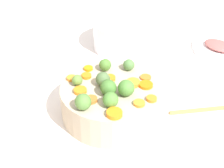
% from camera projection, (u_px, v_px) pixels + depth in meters
% --- Properties ---
extents(tabletop, '(2.40, 2.40, 0.02)m').
position_uv_depth(tabletop, '(107.00, 114.00, 0.96)').
color(tabletop, white).
rests_on(tabletop, ground).
extents(serving_bowl_carrots, '(0.28, 0.28, 0.09)m').
position_uv_depth(serving_bowl_carrots, '(112.00, 101.00, 0.92)').
color(serving_bowl_carrots, '#B5A88F').
rests_on(serving_bowl_carrots, tabletop).
extents(carrot_slice_0, '(0.03, 0.03, 0.01)m').
position_uv_depth(carrot_slice_0, '(139.00, 103.00, 0.83)').
color(carrot_slice_0, orange).
rests_on(carrot_slice_0, serving_bowl_carrots).
extents(carrot_slice_1, '(0.05, 0.05, 0.01)m').
position_uv_depth(carrot_slice_1, '(114.00, 113.00, 0.80)').
color(carrot_slice_1, orange).
rests_on(carrot_slice_1, serving_bowl_carrots).
extents(carrot_slice_2, '(0.03, 0.03, 0.01)m').
position_uv_depth(carrot_slice_2, '(86.00, 76.00, 0.93)').
color(carrot_slice_2, orange).
rests_on(carrot_slice_2, serving_bowl_carrots).
extents(carrot_slice_3, '(0.04, 0.04, 0.01)m').
position_uv_depth(carrot_slice_3, '(151.00, 99.00, 0.85)').
color(carrot_slice_3, orange).
rests_on(carrot_slice_3, serving_bowl_carrots).
extents(carrot_slice_4, '(0.04, 0.04, 0.01)m').
position_uv_depth(carrot_slice_4, '(146.00, 77.00, 0.93)').
color(carrot_slice_4, orange).
rests_on(carrot_slice_4, serving_bowl_carrots).
extents(carrot_slice_5, '(0.03, 0.03, 0.01)m').
position_uv_depth(carrot_slice_5, '(71.00, 78.00, 0.92)').
color(carrot_slice_5, orange).
rests_on(carrot_slice_5, serving_bowl_carrots).
extents(carrot_slice_6, '(0.05, 0.05, 0.01)m').
position_uv_depth(carrot_slice_6, '(133.00, 83.00, 0.90)').
color(carrot_slice_6, orange).
rests_on(carrot_slice_6, serving_bowl_carrots).
extents(carrot_slice_7, '(0.05, 0.05, 0.01)m').
position_uv_depth(carrot_slice_7, '(146.00, 85.00, 0.90)').
color(carrot_slice_7, orange).
rests_on(carrot_slice_7, serving_bowl_carrots).
extents(carrot_slice_8, '(0.04, 0.04, 0.01)m').
position_uv_depth(carrot_slice_8, '(80.00, 91.00, 0.87)').
color(carrot_slice_8, orange).
rests_on(carrot_slice_8, serving_bowl_carrots).
extents(carrot_slice_9, '(0.04, 0.04, 0.01)m').
position_uv_depth(carrot_slice_9, '(91.00, 100.00, 0.84)').
color(carrot_slice_9, orange).
rests_on(carrot_slice_9, serving_bowl_carrots).
extents(carrot_slice_10, '(0.04, 0.04, 0.01)m').
position_uv_depth(carrot_slice_10, '(110.00, 78.00, 0.92)').
color(carrot_slice_10, orange).
rests_on(carrot_slice_10, serving_bowl_carrots).
extents(carrot_slice_11, '(0.03, 0.03, 0.01)m').
position_uv_depth(carrot_slice_11, '(88.00, 68.00, 0.96)').
color(carrot_slice_11, orange).
rests_on(carrot_slice_11, serving_bowl_carrots).
extents(brussels_sprout_0, '(0.04, 0.04, 0.04)m').
position_uv_depth(brussels_sprout_0, '(111.00, 100.00, 0.82)').
color(brussels_sprout_0, '#4E8536').
rests_on(brussels_sprout_0, serving_bowl_carrots).
extents(brussels_sprout_1, '(0.03, 0.03, 0.03)m').
position_uv_depth(brussels_sprout_1, '(129.00, 65.00, 0.95)').
color(brussels_sprout_1, '#507F42').
rests_on(brussels_sprout_1, serving_bowl_carrots).
extents(brussels_sprout_2, '(0.04, 0.04, 0.04)m').
position_uv_depth(brussels_sprout_2, '(108.00, 88.00, 0.86)').
color(brussels_sprout_2, '#437630').
rests_on(brussels_sprout_2, serving_bowl_carrots).
extents(brussels_sprout_3, '(0.04, 0.04, 0.04)m').
position_uv_depth(brussels_sprout_3, '(126.00, 88.00, 0.85)').
color(brussels_sprout_3, '#4D8537').
rests_on(brussels_sprout_3, serving_bowl_carrots).
extents(brussels_sprout_4, '(0.03, 0.03, 0.03)m').
position_uv_depth(brussels_sprout_4, '(105.00, 65.00, 0.95)').
color(brussels_sprout_4, '#4D7E31').
rests_on(brussels_sprout_4, serving_bowl_carrots).
extents(brussels_sprout_5, '(0.03, 0.03, 0.03)m').
position_uv_depth(brussels_sprout_5, '(77.00, 80.00, 0.89)').
color(brussels_sprout_5, olive).
rests_on(brussels_sprout_5, serving_bowl_carrots).
extents(brussels_sprout_6, '(0.04, 0.04, 0.04)m').
position_uv_depth(brussels_sprout_6, '(83.00, 102.00, 0.81)').
color(brussels_sprout_6, '#53813A').
rests_on(brussels_sprout_6, serving_bowl_carrots).
extents(brussels_sprout_7, '(0.04, 0.04, 0.04)m').
position_uv_depth(brussels_sprout_7, '(103.00, 79.00, 0.89)').
color(brussels_sprout_7, '#4F6D3F').
rests_on(brussels_sprout_7, serving_bowl_carrots).
extents(casserole_dish, '(0.22, 0.22, 0.11)m').
position_uv_depth(casserole_dish, '(124.00, 34.00, 1.23)').
color(casserole_dish, white).
rests_on(casserole_dish, tabletop).
extents(ham_plate, '(0.22, 0.22, 0.01)m').
position_uv_depth(ham_plate, '(223.00, 49.00, 1.23)').
color(ham_plate, white).
rests_on(ham_plate, tabletop).
extents(ham_slice_main, '(0.13, 0.11, 0.02)m').
position_uv_depth(ham_slice_main, '(219.00, 45.00, 1.22)').
color(ham_slice_main, '#C0605C').
rests_on(ham_slice_main, ham_plate).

